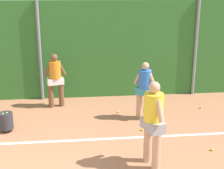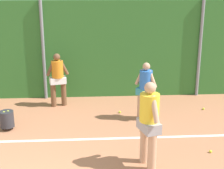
# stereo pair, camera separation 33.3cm
# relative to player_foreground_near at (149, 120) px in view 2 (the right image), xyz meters

# --- Properties ---
(ground_plane) EXTENTS (27.09, 27.09, 0.00)m
(ground_plane) POSITION_rel_player_foreground_near_xyz_m (-2.65, 0.43, -1.01)
(ground_plane) COLOR #B2704C
(hedge_fence_backdrop) EXTENTS (17.61, 0.25, 3.15)m
(hedge_fence_backdrop) POSITION_rel_player_foreground_near_xyz_m (-2.65, 4.56, 0.56)
(hedge_fence_backdrop) COLOR #33702D
(hedge_fence_backdrop) RESTS_ON ground_plane
(fence_post_center) EXTENTS (0.10, 0.10, 3.23)m
(fence_post_center) POSITION_rel_player_foreground_near_xyz_m (-2.65, 4.39, 0.60)
(fence_post_center) COLOR gray
(fence_post_center) RESTS_ON ground_plane
(fence_post_right) EXTENTS (0.10, 0.10, 3.23)m
(fence_post_right) POSITION_rel_player_foreground_near_xyz_m (2.43, 4.39, 0.60)
(fence_post_right) COLOR gray
(fence_post_right) RESTS_ON ground_plane
(court_baseline_paint) EXTENTS (12.87, 0.10, 0.01)m
(court_baseline_paint) POSITION_rel_player_foreground_near_xyz_m (-2.65, 1.28, -1.01)
(court_baseline_paint) COLOR white
(court_baseline_paint) RESTS_ON ground_plane
(player_foreground_near) EXTENTS (0.45, 0.73, 1.80)m
(player_foreground_near) POSITION_rel_player_foreground_near_xyz_m (0.00, 0.00, 0.00)
(player_foreground_near) COLOR tan
(player_foreground_near) RESTS_ON ground_plane
(player_midcourt) EXTENTS (0.56, 0.51, 1.61)m
(player_midcourt) POSITION_rel_player_foreground_near_xyz_m (0.34, 2.44, -0.11)
(player_midcourt) COLOR tan
(player_midcourt) RESTS_ON ground_plane
(player_backcourt_far) EXTENTS (0.68, 0.40, 1.65)m
(player_backcourt_far) POSITION_rel_player_foreground_near_xyz_m (-2.15, 3.65, -0.09)
(player_backcourt_far) COLOR brown
(player_backcourt_far) RESTS_ON ground_plane
(ball_hopper) EXTENTS (0.36, 0.36, 0.51)m
(ball_hopper) POSITION_rel_player_foreground_near_xyz_m (-3.32, 1.97, -0.72)
(ball_hopper) COLOR #2D2D33
(ball_hopper) RESTS_ON ground_plane
(tennis_ball_1) EXTENTS (0.07, 0.07, 0.07)m
(tennis_ball_1) POSITION_rel_player_foreground_near_xyz_m (-0.32, 2.92, -0.98)
(tennis_ball_1) COLOR #CCDB33
(tennis_ball_1) RESTS_ON ground_plane
(tennis_ball_2) EXTENTS (0.07, 0.07, 0.07)m
(tennis_ball_2) POSITION_rel_player_foreground_near_xyz_m (2.21, 3.02, -0.98)
(tennis_ball_2) COLOR #CCDB33
(tennis_ball_2) RESTS_ON ground_plane
(tennis_ball_6) EXTENTS (0.07, 0.07, 0.07)m
(tennis_ball_6) POSITION_rel_player_foreground_near_xyz_m (0.14, 1.65, -0.98)
(tennis_ball_6) COLOR #CCDB33
(tennis_ball_6) RESTS_ON ground_plane
(tennis_ball_10) EXTENTS (0.07, 0.07, 0.07)m
(tennis_ball_10) POSITION_rel_player_foreground_near_xyz_m (1.49, 0.44, -0.98)
(tennis_ball_10) COLOR #CCDB33
(tennis_ball_10) RESTS_ON ground_plane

